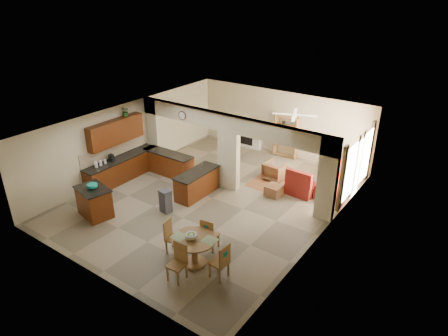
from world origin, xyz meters
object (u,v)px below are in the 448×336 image
Objects in this scene: kitchen_island at (94,202)px; armchair at (275,171)px; dining_table at (195,247)px; sofa at (339,178)px.

kitchen_island is 1.68× the size of armchair.
kitchen_island reaches higher than armchair.
dining_table is at bearing 11.81° from kitchen_island.
kitchen_island is at bearing 60.91° from armchair.
armchair is (-0.72, 5.75, -0.18)m from dining_table.
kitchen_island is at bearing 132.85° from sofa.
dining_table is 6.68m from sofa.
kitchen_island reaches higher than dining_table.
dining_table is 0.45× the size of sofa.
sofa reaches higher than armchair.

